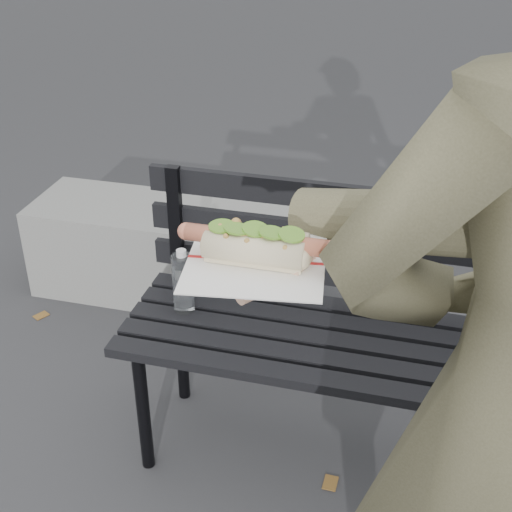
% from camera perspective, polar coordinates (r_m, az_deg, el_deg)
% --- Properties ---
extents(park_bench, '(1.50, 0.44, 0.88)m').
position_cam_1_polar(park_bench, '(2.11, 9.58, -4.90)').
color(park_bench, black).
rests_on(park_bench, ground).
extents(concrete_block, '(1.20, 0.40, 0.40)m').
position_cam_1_polar(concrete_block, '(3.08, -6.62, 0.32)').
color(concrete_block, slate).
rests_on(concrete_block, ground).
extents(held_hotdog, '(0.64, 0.30, 0.20)m').
position_cam_1_polar(held_hotdog, '(0.99, 12.30, 1.78)').
color(held_hotdog, '#4A4931').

